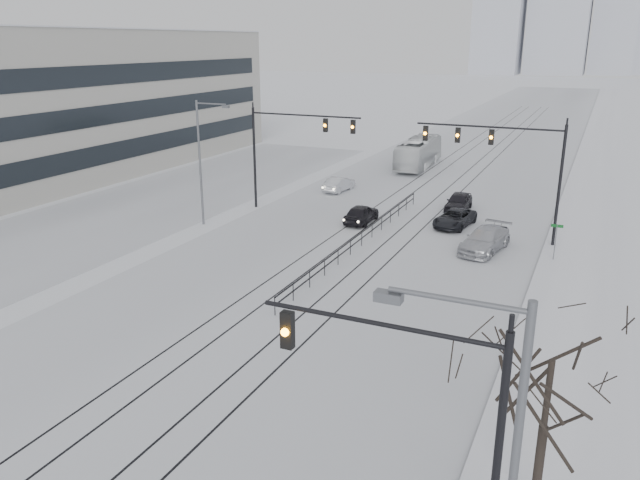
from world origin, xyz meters
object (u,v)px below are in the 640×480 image
(sedan_nb_far, at_px, (459,202))
(box_truck, at_px, (419,153))
(bare_tree, at_px, (550,378))
(sedan_sb_outer, at_px, (339,184))
(sedan_nb_front, at_px, (455,218))
(sedan_nb_right, at_px, (485,240))
(sedan_sb_inner, at_px, (361,214))
(traffic_mast_near, at_px, (431,413))

(sedan_nb_far, bearing_deg, box_truck, 115.17)
(bare_tree, distance_m, sedan_sb_outer, 40.76)
(sedan_nb_front, height_order, sedan_nb_right, sedan_nb_right)
(bare_tree, relative_size, sedan_nb_front, 1.36)
(sedan_sb_inner, xyz_separation_m, sedan_nb_front, (6.54, 1.88, -0.07))
(sedan_nb_far, height_order, box_truck, box_truck)
(sedan_sb_outer, relative_size, box_truck, 0.36)
(sedan_sb_outer, relative_size, sedan_nb_far, 0.94)
(sedan_sb_outer, bearing_deg, sedan_nb_front, 154.74)
(sedan_sb_inner, bearing_deg, traffic_mast_near, 113.70)
(sedan_nb_right, height_order, box_truck, box_truck)
(sedan_nb_right, distance_m, box_truck, 27.90)
(bare_tree, bearing_deg, traffic_mast_near, -128.76)
(sedan_sb_outer, xyz_separation_m, sedan_nb_front, (12.02, -6.87, -0.03))
(traffic_mast_near, height_order, box_truck, traffic_mast_near)
(box_truck, bearing_deg, sedan_sb_inner, 93.23)
(traffic_mast_near, relative_size, bare_tree, 1.15)
(traffic_mast_near, height_order, bare_tree, traffic_mast_near)
(sedan_nb_right, bearing_deg, box_truck, 124.71)
(sedan_nb_front, bearing_deg, sedan_nb_right, -49.03)
(sedan_sb_inner, height_order, sedan_sb_outer, sedan_sb_inner)
(bare_tree, height_order, sedan_nb_right, bare_tree)
(bare_tree, distance_m, sedan_sb_inner, 30.50)
(bare_tree, xyz_separation_m, sedan_nb_front, (-8.66, 28.04, -3.87))
(sedan_nb_front, distance_m, sedan_nb_right, 5.61)
(sedan_nb_far, bearing_deg, traffic_mast_near, -79.94)
(sedan_nb_right, bearing_deg, sedan_nb_front, 132.65)
(sedan_sb_outer, xyz_separation_m, sedan_nb_right, (15.04, -11.60, 0.09))
(bare_tree, relative_size, box_truck, 0.55)
(traffic_mast_near, height_order, sedan_sb_inner, traffic_mast_near)
(bare_tree, xyz_separation_m, sedan_nb_right, (-5.63, 23.32, -3.74))
(bare_tree, height_order, sedan_nb_far, bare_tree)
(traffic_mast_near, bearing_deg, box_truck, 106.06)
(sedan_sb_inner, bearing_deg, bare_tree, 120.18)
(sedan_sb_outer, height_order, sedan_nb_front, sedan_sb_outer)
(sedan_nb_front, bearing_deg, box_truck, 121.05)
(traffic_mast_near, relative_size, sedan_nb_front, 1.56)
(bare_tree, xyz_separation_m, sedan_sb_inner, (-15.20, 26.17, -3.79))
(traffic_mast_near, distance_m, sedan_sb_outer, 42.27)
(traffic_mast_near, distance_m, sedan_nb_right, 26.79)
(sedan_nb_right, distance_m, sedan_nb_far, 10.06)
(sedan_nb_front, xyz_separation_m, sedan_nb_far, (-0.74, 4.60, 0.10))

